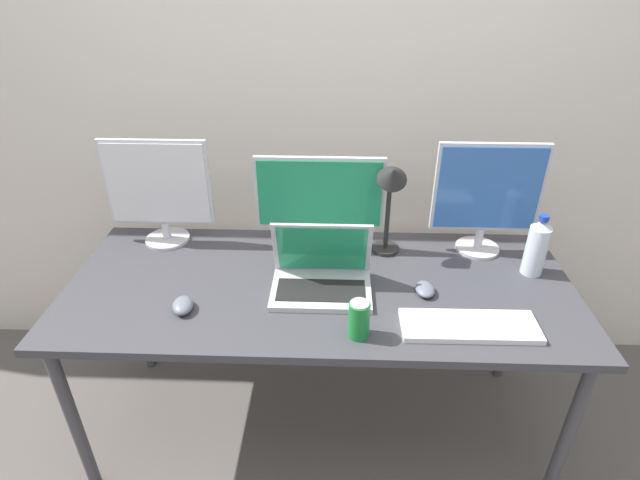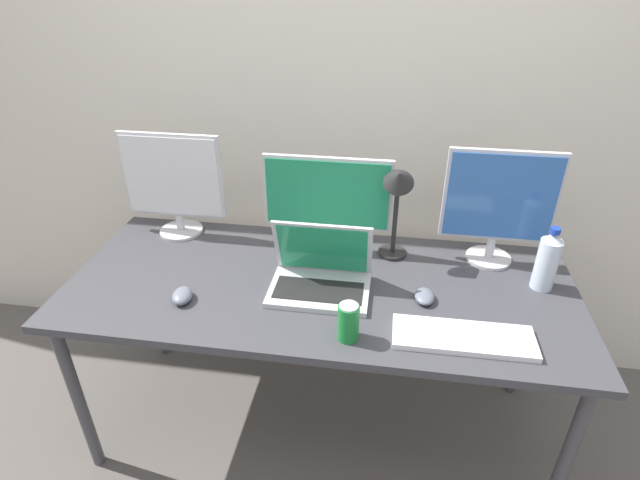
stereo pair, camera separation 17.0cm
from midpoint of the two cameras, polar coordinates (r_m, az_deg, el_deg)
ground_plane at (r=2.31m, az=2.25°, el=-20.20°), size 16.00×16.00×0.00m
wall_back at (r=2.11m, az=4.97°, el=17.08°), size 7.00×0.08×2.60m
work_desk at (r=1.83m, az=2.67°, el=-6.52°), size 1.81×0.76×0.74m
monitor_left at (r=2.07m, az=-14.17°, el=6.37°), size 0.41×0.18×0.43m
monitor_center at (r=1.91m, az=3.38°, el=4.36°), size 0.49×0.21×0.38m
monitor_right at (r=1.95m, az=22.20°, el=3.84°), size 0.40×0.17×0.44m
laptop_silver at (r=1.74m, az=2.87°, el=-4.00°), size 0.35×0.24×0.25m
keyboard_main at (r=1.64m, az=19.00°, el=-10.60°), size 0.43×0.15×0.02m
mouse_by_keyboard at (r=1.76m, az=14.61°, el=-6.36°), size 0.07×0.10×0.03m
mouse_by_laptop at (r=1.75m, az=-12.81°, el=-6.32°), size 0.09×0.11×0.04m
water_bottle at (r=1.93m, az=26.90°, el=-2.22°), size 0.08×0.08×0.24m
soda_can_near_keyboard at (r=1.54m, az=6.48°, el=-9.42°), size 0.07×0.07×0.13m
desk_lamp at (r=1.83m, az=11.49°, el=4.88°), size 0.11×0.18×0.41m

